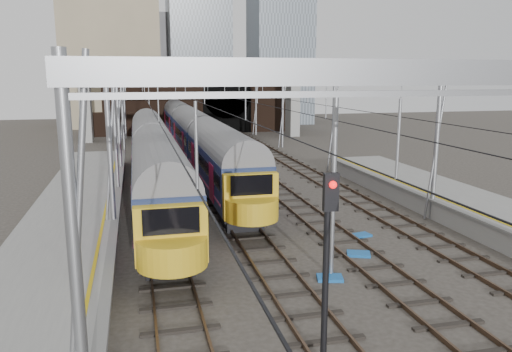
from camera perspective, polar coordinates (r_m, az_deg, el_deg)
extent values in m
plane|color=#38332D|center=(18.10, 10.96, -13.45)|extent=(160.00, 160.00, 0.00)
cube|color=gray|center=(18.98, -22.60, -11.13)|extent=(4.20, 55.00, 1.10)
cube|color=slate|center=(18.57, -16.38, -9.55)|extent=(0.35, 55.00, 0.12)
cube|color=gold|center=(18.58, -17.95, -9.41)|extent=(0.12, 55.00, 0.01)
cube|color=#4C3828|center=(30.78, -12.63, -2.90)|extent=(0.08, 80.00, 0.16)
cube|color=#4C3828|center=(30.83, -9.96, -2.77)|extent=(0.08, 80.00, 0.16)
cube|color=black|center=(30.81, -11.29, -2.97)|extent=(2.40, 80.00, 0.14)
cube|color=#4C3828|center=(31.08, -5.24, -2.53)|extent=(0.08, 80.00, 0.16)
cube|color=#4C3828|center=(31.31, -2.63, -2.39)|extent=(0.08, 80.00, 0.16)
cube|color=black|center=(31.21, -3.93, -2.59)|extent=(2.40, 80.00, 0.14)
cube|color=#4C3828|center=(31.89, 1.89, -2.13)|extent=(0.08, 80.00, 0.16)
cube|color=#4C3828|center=(32.29, 4.35, -1.98)|extent=(0.08, 80.00, 0.16)
cube|color=black|center=(32.10, 3.13, -2.19)|extent=(2.40, 80.00, 0.14)
cube|color=#4C3828|center=(33.16, 8.57, -1.72)|extent=(0.08, 80.00, 0.16)
cube|color=#4C3828|center=(33.72, 10.84, -1.58)|extent=(0.08, 80.00, 0.16)
cube|color=black|center=(33.45, 9.71, -1.78)|extent=(2.40, 80.00, 0.14)
cylinder|color=gray|center=(9.61, -19.87, -10.92)|extent=(0.24, 0.24, 8.00)
cube|color=gray|center=(11.33, 25.32, 10.64)|extent=(16.80, 0.28, 0.50)
cylinder|color=gray|center=(23.16, -16.33, 2.14)|extent=(0.24, 0.24, 8.00)
cylinder|color=gray|center=(27.71, 19.92, 3.37)|extent=(0.24, 0.24, 8.00)
cube|color=gray|center=(23.93, 3.57, 11.51)|extent=(16.80, 0.28, 0.50)
cylinder|color=gray|center=(37.05, -15.43, 5.50)|extent=(0.24, 0.24, 8.00)
cylinder|color=gray|center=(40.05, 8.85, 6.18)|extent=(0.24, 0.24, 8.00)
cube|color=gray|center=(37.53, -2.87, 11.47)|extent=(16.80, 0.28, 0.50)
cylinder|color=gray|center=(51.00, -15.02, 7.02)|extent=(0.24, 0.24, 8.00)
cylinder|color=gray|center=(53.22, 3.07, 7.56)|extent=(0.24, 0.24, 8.00)
cube|color=gray|center=(51.35, -5.87, 11.40)|extent=(16.80, 0.28, 0.50)
cylinder|color=gray|center=(62.97, -14.81, 7.79)|extent=(0.24, 0.24, 8.00)
cylinder|color=gray|center=(64.78, -0.01, 8.25)|extent=(0.24, 0.24, 8.00)
cube|color=gray|center=(63.26, -7.39, 11.35)|extent=(16.80, 0.28, 0.50)
cube|color=black|center=(29.95, -11.70, 7.25)|extent=(0.03, 80.00, 0.03)
cube|color=black|center=(30.36, -4.07, 7.51)|extent=(0.03, 80.00, 0.03)
cube|color=black|center=(31.27, 3.24, 7.63)|extent=(0.03, 80.00, 0.03)
cube|color=black|center=(32.65, 10.03, 7.64)|extent=(0.03, 80.00, 0.03)
cube|color=black|center=(67.54, -6.00, 8.75)|extent=(26.00, 2.00, 9.00)
cube|color=black|center=(67.12, -3.29, 7.15)|extent=(6.50, 0.10, 5.20)
cylinder|color=black|center=(66.98, -3.31, 9.37)|extent=(6.50, 0.10, 6.50)
cube|color=black|center=(66.21, -16.22, 5.70)|extent=(6.00, 1.50, 3.00)
cube|color=gray|center=(61.20, -18.90, 7.56)|extent=(1.20, 2.50, 8.20)
cube|color=gray|center=(64.02, 4.20, 8.28)|extent=(1.20, 2.50, 8.20)
cube|color=#4E5850|center=(61.27, -7.19, 11.92)|extent=(28.00, 3.00, 1.40)
cube|color=gray|center=(61.29, -7.21, 12.76)|extent=(28.00, 3.00, 0.30)
cube|color=tan|center=(80.99, -16.17, 13.40)|extent=(14.00, 12.00, 22.00)
cube|color=#4C5660|center=(87.97, -6.65, 16.83)|extent=(10.00, 10.00, 32.00)
cube|color=gray|center=(95.01, -10.84, 12.07)|extent=(18.00, 14.00, 18.00)
cube|color=black|center=(53.24, -8.09, 3.51)|extent=(2.06, 61.12, 0.70)
cube|color=#142046|center=(53.03, -8.15, 5.46)|extent=(2.62, 61.12, 2.34)
cylinder|color=slate|center=(52.92, -8.18, 6.72)|extent=(2.57, 60.62, 2.57)
cube|color=black|center=(52.99, -8.16, 5.86)|extent=(2.64, 59.92, 0.70)
cube|color=#E04679|center=(53.10, -8.13, 4.76)|extent=(2.64, 60.12, 0.11)
cube|color=gold|center=(23.04, -0.59, -2.34)|extent=(2.57, 0.60, 2.14)
cube|color=black|center=(22.75, -0.49, -1.05)|extent=(1.97, 0.08, 0.94)
cube|color=black|center=(32.97, -11.49, -1.44)|extent=(2.05, 30.28, 0.70)
cube|color=#142046|center=(32.62, -11.61, 1.67)|extent=(2.61, 30.28, 2.33)
cylinder|color=slate|center=(32.45, -11.70, 3.71)|extent=(2.56, 29.78, 2.56)
cube|color=black|center=(32.56, -11.64, 2.32)|extent=(2.63, 29.08, 0.70)
cube|color=#E04679|center=(32.73, -11.57, 0.55)|extent=(2.63, 29.28, 0.11)
cube|color=gold|center=(17.76, -9.65, -6.72)|extent=(2.56, 0.60, 2.13)
cube|color=black|center=(17.43, -9.67, -5.12)|extent=(1.96, 0.08, 0.93)
cylinder|color=black|center=(13.17, 7.96, -11.08)|extent=(0.17, 0.17, 5.06)
cube|color=black|center=(12.33, 8.55, -1.84)|extent=(0.38, 0.20, 0.95)
sphere|color=red|center=(12.18, 8.79, -1.00)|extent=(0.19, 0.19, 0.19)
cube|color=#165AAA|center=(19.39, 8.44, -11.44)|extent=(1.09, 0.89, 0.11)
cube|color=#165AAA|center=(22.03, 11.64, -8.70)|extent=(1.16, 0.99, 0.11)
cube|color=#165AAA|center=(24.56, 11.95, -6.62)|extent=(0.95, 0.76, 0.10)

